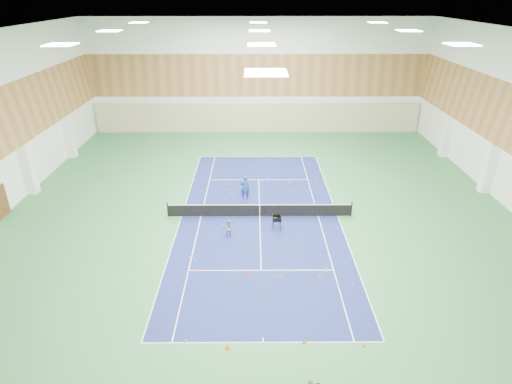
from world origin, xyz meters
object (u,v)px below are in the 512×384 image
child_court (230,228)px  ball_cart (277,223)px  tennis_net (260,209)px  coach (245,188)px

child_court → ball_cart: size_ratio=1.20×
child_court → ball_cart: bearing=-1.0°
tennis_net → child_court: size_ratio=10.68×
tennis_net → ball_cart: (1.10, -1.77, -0.05)m
tennis_net → coach: size_ratio=6.68×
child_court → ball_cart: (3.06, 0.92, -0.10)m
tennis_net → coach: 3.00m
ball_cart → tennis_net: bearing=118.5°
coach → ball_cart: size_ratio=1.93×
coach → child_court: coach is taller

